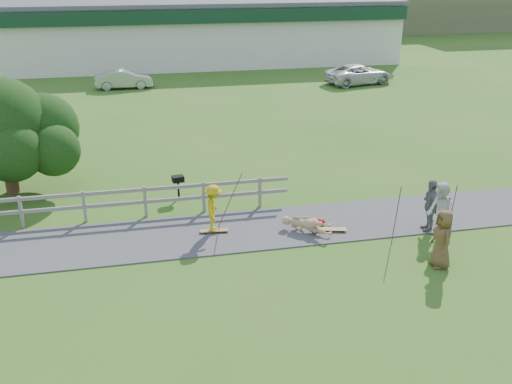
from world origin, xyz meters
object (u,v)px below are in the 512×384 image
skater_rider (214,211)px  spectator_b (430,206)px  car_white (359,74)px  tree (6,146)px  spectator_a (440,212)px  car_silver (124,79)px  bbq (178,188)px  skater_fallen (306,225)px  spectator_c (442,239)px

skater_rider → spectator_b: bearing=-89.0°
car_white → tree: tree is taller
spectator_a → skater_rider: bearing=-99.2°
car_silver → bbq: (1.94, -20.38, -0.18)m
skater_rider → car_silver: 23.64m
tree → skater_fallen: bearing=-30.0°
skater_rider → bbq: bearing=27.0°
bbq → skater_rider: bearing=-84.0°
skater_fallen → bbq: 5.29m
skater_rider → car_white: size_ratio=0.32×
spectator_c → bbq: (-6.89, 6.57, -0.42)m
skater_rider → skater_fallen: bearing=-90.6°
skater_rider → spectator_a: (6.79, -1.94, 0.17)m
skater_rider → skater_fallen: size_ratio=0.94×
spectator_c → skater_fallen: bearing=-127.8°
spectator_a → bbq: (-7.66, 5.04, -0.50)m
spectator_a → car_silver: (-9.59, 25.41, -0.32)m
spectator_c → bbq: spectator_c is taller
car_silver → tree: tree is taller
skater_rider → spectator_c: 6.96m
skater_rider → car_white: skater_rider is taller
spectator_c → car_white: (7.43, 25.02, -0.19)m
car_silver → car_white: size_ratio=0.78×
car_white → spectator_c: bearing=150.7°
skater_rider → spectator_b: size_ratio=0.89×
bbq → spectator_c: bearing=-53.2°
skater_fallen → spectator_c: spectator_c is taller
spectator_b → car_silver: size_ratio=0.46×
skater_fallen → spectator_b: spectator_b is taller
spectator_c → tree: bearing=-118.7°
car_silver → car_white: bearing=-98.0°
car_silver → car_white: car_white is taller
car_silver → bbq: bearing=-175.8°
skater_fallen → bbq: bbq is taller
spectator_b → skater_fallen: bearing=-90.3°
car_white → skater_fallen: bearing=141.7°
skater_fallen → car_silver: car_silver is taller
tree → bbq: size_ratio=5.88×
tree → spectator_b: bearing=-24.7°
spectator_a → bbq: 9.18m
skater_fallen → car_white: car_white is taller
tree → bbq: (6.09, -1.99, -1.40)m
skater_fallen → spectator_b: 4.02m
car_silver → spectator_c: bearing=-163.1°
spectator_b → tree: 15.20m
skater_fallen → car_silver: size_ratio=0.43×
car_white → spectator_b: bearing=151.0°
skater_rider → car_white: 25.41m
car_white → bbq: (-14.32, -18.46, -0.23)m
car_silver → tree: (-4.16, -18.38, 1.22)m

